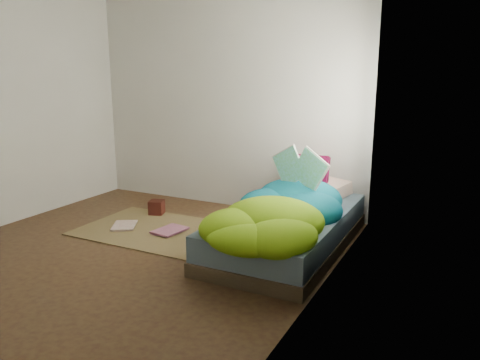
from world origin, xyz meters
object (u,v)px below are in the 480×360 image
pillow_magenta (308,175)px  bed (288,230)px  wooden_box (157,207)px  floor_book_b (161,228)px  open_book (299,158)px  floor_book_a (113,226)px

pillow_magenta → bed: bearing=-90.1°
wooden_box → floor_book_b: 0.59m
bed → open_book: size_ratio=3.90×
wooden_box → bed: bearing=-9.3°
wooden_box → floor_book_a: (-0.12, -0.60, -0.07)m
bed → floor_book_a: size_ratio=6.26×
pillow_magenta → wooden_box: 1.78m
bed → pillow_magenta: pillow_magenta is taller
bed → wooden_box: size_ratio=12.68×
open_book → floor_book_a: bearing=-148.1°
open_book → wooden_box: (-1.76, 0.12, -0.75)m
wooden_box → floor_book_b: size_ratio=0.47×
pillow_magenta → floor_book_a: pillow_magenta is taller
open_book → bed: bearing=-83.9°
bed → floor_book_a: bed is taller
pillow_magenta → open_book: open_book is taller
open_book → floor_book_a: (-1.88, -0.47, -0.81)m
wooden_box → floor_book_a: 0.61m
open_book → floor_book_b: open_book is taller
floor_book_a → wooden_box: bearing=48.4°
bed → wooden_box: 1.75m
pillow_magenta → floor_book_b: size_ratio=1.23×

